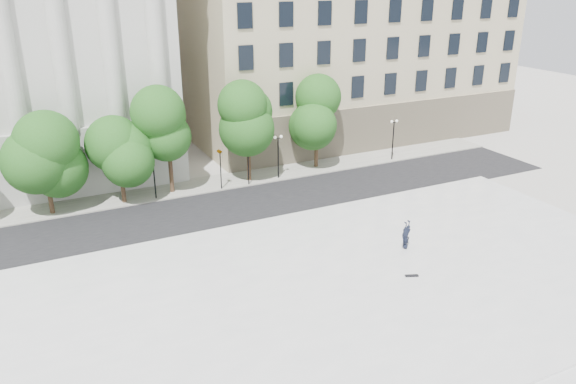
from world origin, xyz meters
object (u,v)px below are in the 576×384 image
Objects in this scene: skateboard at (412,276)px; person_lying at (405,245)px; traffic_light_west at (220,149)px; traffic_light_east at (248,145)px.

person_lying is at bearing 81.39° from skateboard.
traffic_light_east reaches higher than traffic_light_west.
person_lying is 2.44× the size of skateboard.
traffic_light_west is at bearing 180.00° from traffic_light_east.
traffic_light_west is 21.07m from skateboard.
person_lying reaches higher than skateboard.
traffic_light_east is 20.61m from skateboard.
person_lying is (6.92, -16.99, -2.99)m from traffic_light_west.
person_lying is (4.33, -16.99, -3.02)m from traffic_light_east.
traffic_light_east is at bearing 89.72° from person_lying.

